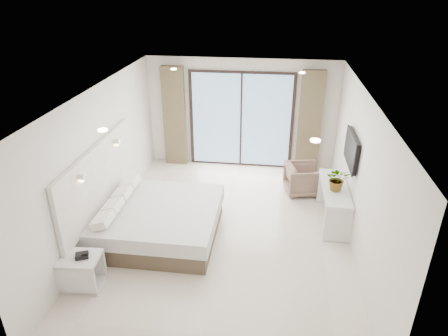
{
  "coord_description": "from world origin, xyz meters",
  "views": [
    {
      "loc": [
        0.81,
        -6.23,
        4.42
      ],
      "look_at": [
        -0.07,
        0.4,
        1.18
      ],
      "focal_mm": 32.0,
      "sensor_mm": 36.0,
      "label": 1
    }
  ],
  "objects": [
    {
      "name": "bed",
      "position": [
        -1.22,
        -0.23,
        0.32
      ],
      "size": [
        2.18,
        2.07,
        0.75
      ],
      "color": "brown",
      "rests_on": "ground"
    },
    {
      "name": "armchair",
      "position": [
        1.51,
        1.8,
        0.37
      ],
      "size": [
        0.79,
        0.83,
        0.73
      ],
      "primitive_type": "imported",
      "rotation": [
        0.0,
        0.0,
        1.77
      ],
      "color": "#846757",
      "rests_on": "ground"
    },
    {
      "name": "console_desk",
      "position": [
        2.04,
        0.7,
        0.56
      ],
      "size": [
        0.48,
        1.55,
        0.77
      ],
      "color": "silver",
      "rests_on": "ground"
    },
    {
      "name": "room_shell",
      "position": [
        -0.2,
        0.74,
        1.58
      ],
      "size": [
        4.62,
        6.22,
        2.72
      ],
      "color": "silver",
      "rests_on": "ground"
    },
    {
      "name": "plant",
      "position": [
        2.04,
        0.57,
        0.95
      ],
      "size": [
        0.43,
        0.48,
        0.36
      ],
      "primitive_type": "imported",
      "rotation": [
        0.0,
        0.0,
        -0.03
      ],
      "color": "#33662D",
      "rests_on": "console_desk"
    },
    {
      "name": "ground",
      "position": [
        0.0,
        0.0,
        0.0
      ],
      "size": [
        6.2,
        6.2,
        0.0
      ],
      "primitive_type": "plane",
      "color": "beige",
      "rests_on": "ground"
    },
    {
      "name": "nightstand",
      "position": [
        -2.02,
        -1.7,
        0.27
      ],
      "size": [
        0.63,
        0.53,
        0.54
      ],
      "rotation": [
        0.0,
        0.0,
        0.06
      ],
      "color": "silver",
      "rests_on": "ground"
    },
    {
      "name": "phone",
      "position": [
        -1.97,
        -1.69,
        0.58
      ],
      "size": [
        0.23,
        0.21,
        0.06
      ],
      "primitive_type": "cube",
      "rotation": [
        0.0,
        0.0,
        0.4
      ],
      "color": "black",
      "rests_on": "nightstand"
    }
  ]
}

